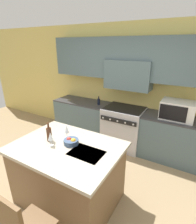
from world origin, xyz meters
TOP-DOWN VIEW (x-y plane):
  - ground_plane at (0.00, 0.00)m, footprint 10.00×10.00m
  - back_cabinetry at (0.00, 2.11)m, footprint 10.00×0.46m
  - back_counter at (-0.00, 1.87)m, footprint 3.68×0.62m
  - range_stove at (-0.00, 1.84)m, footprint 0.87×0.70m
  - microwave at (1.06, 1.86)m, footprint 0.60×0.45m
  - kitchen_island at (-0.11, 0.00)m, footprint 1.49×1.09m
  - wine_bottle at (-0.42, 0.00)m, footprint 0.07×0.07m
  - wine_glass_near at (-0.29, -0.09)m, footprint 0.07×0.07m
  - wine_glass_far at (-0.24, 0.18)m, footprint 0.07×0.07m
  - fruit_bowl at (-0.08, 0.08)m, footprint 0.21×0.21m
  - oil_bottle_on_counter at (-0.65, 1.84)m, footprint 0.06×0.06m

SIDE VIEW (x-z plane):
  - ground_plane at x=0.00m, z-range 0.00..0.00m
  - back_counter at x=0.00m, z-range 0.00..0.91m
  - range_stove at x=0.00m, z-range 0.00..0.95m
  - kitchen_island at x=-0.11m, z-range 0.00..0.95m
  - fruit_bowl at x=-0.08m, z-range 0.94..1.03m
  - oil_bottle_on_counter at x=-0.65m, z-range 0.89..1.09m
  - wine_bottle at x=-0.42m, z-range 0.91..1.19m
  - wine_glass_near at x=-0.29m, z-range 0.98..1.18m
  - wine_glass_far at x=-0.24m, z-range 0.98..1.18m
  - microwave at x=1.06m, z-range 0.91..1.26m
  - back_cabinetry at x=0.00m, z-range 0.25..2.95m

